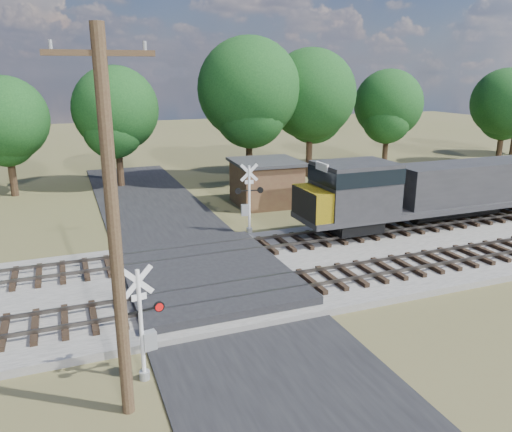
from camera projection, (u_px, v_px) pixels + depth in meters
name	position (u px, v px, depth m)	size (l,w,h in m)	color
ground	(209.00, 286.00, 22.05)	(160.00, 160.00, 0.00)	brown
ballast_bed	(392.00, 251.00, 25.94)	(140.00, 10.00, 0.30)	gray
road	(209.00, 285.00, 22.04)	(7.00, 60.00, 0.08)	black
crossing_panel	(206.00, 275.00, 22.41)	(7.00, 9.00, 0.62)	#262628
track_near	(293.00, 284.00, 21.23)	(140.00, 2.60, 0.33)	black
track_far	(251.00, 247.00, 25.71)	(140.00, 2.60, 0.33)	black
crossing_signal_near	(144.00, 333.00, 14.94)	(1.49, 0.37, 3.72)	silver
crossing_signal_far	(248.00, 205.00, 28.84)	(1.65, 0.43, 4.12)	silver
utility_pole	(114.00, 226.00, 12.39)	(2.49, 0.39, 10.17)	#3A261A
equipment_shed	(266.00, 182.00, 35.33)	(4.85, 4.85, 3.15)	#4C2E20
treeline	(207.00, 102.00, 40.91)	(76.62, 10.60, 11.97)	black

